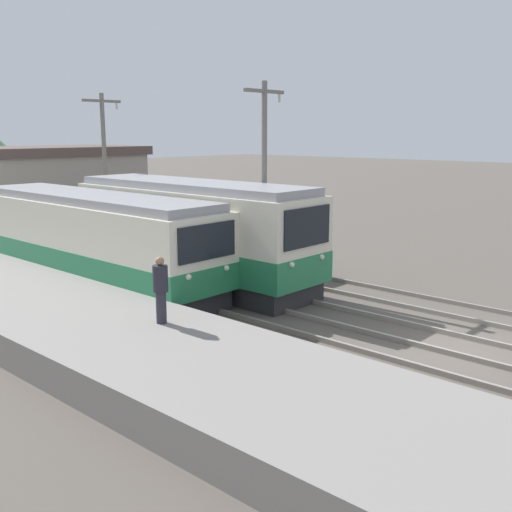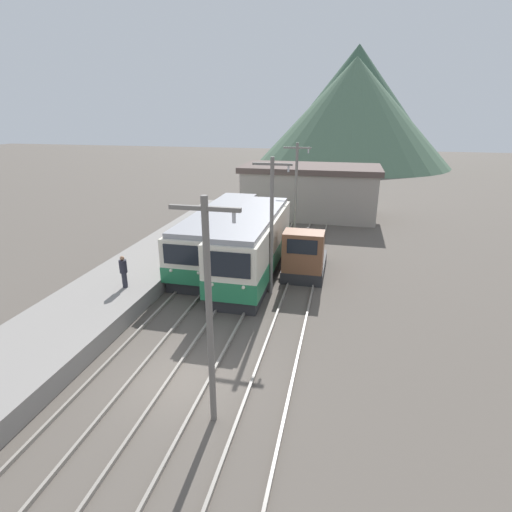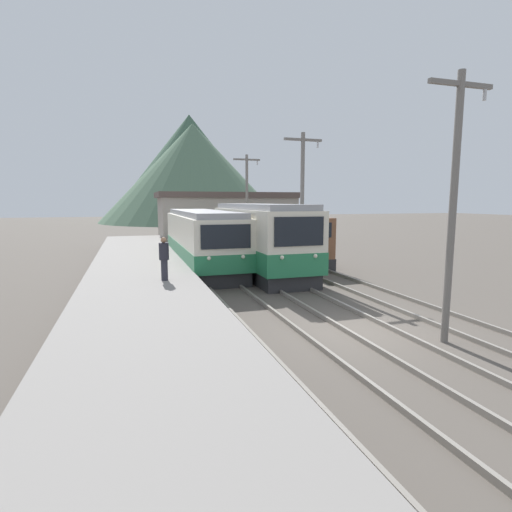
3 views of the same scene
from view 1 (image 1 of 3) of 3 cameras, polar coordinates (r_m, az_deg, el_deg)
The scene contains 12 objects.
ground_plane at distance 16.56m, azimuth 18.62°, elevation -8.45°, with size 200.00×200.00×0.00m, color #564F47.
platform_left at distance 11.33m, azimuth 5.49°, elevation -15.12°, with size 4.50×54.00×0.86m, color gray.
track_left at distance 14.33m, azimuth 14.38°, elevation -11.10°, with size 1.54×60.00×0.14m.
track_center at distance 16.71m, azimuth 18.92°, elevation -8.03°, with size 1.54×60.00×0.14m.
track_right at distance 19.39m, azimuth 22.46°, elevation -5.57°, with size 1.54×60.00×0.14m.
commuter_train_left at distance 22.37m, azimuth -15.24°, elevation 1.14°, with size 2.84×12.09×3.40m.
commuter_train_center at distance 22.26m, azimuth -6.08°, elevation 1.87°, with size 2.84×10.73×3.79m.
shunting_locomotive at distance 25.16m, azimuth -2.61°, elevation 1.79°, with size 2.40×4.71×3.00m.
catenary_mast_mid at distance 21.51m, azimuth 0.80°, elevation 7.51°, with size 2.00×0.20×7.28m.
catenary_mast_far at distance 28.95m, azimuth -14.18°, elevation 8.24°, with size 2.00×0.20×7.28m.
person_on_platform at distance 14.98m, azimuth -9.08°, elevation -2.96°, with size 0.38×0.38×1.69m.
station_building at distance 36.09m, azimuth -20.76°, elevation 5.95°, with size 12.60×6.30×4.73m.
Camera 1 is at (-14.43, -5.96, 5.53)m, focal length 42.00 mm.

